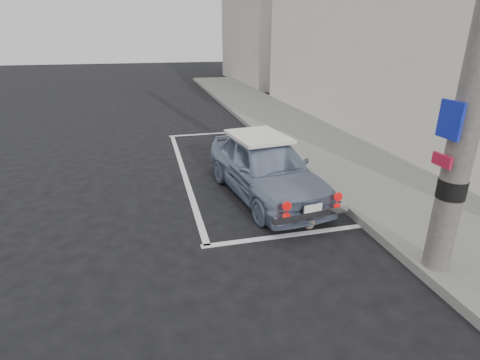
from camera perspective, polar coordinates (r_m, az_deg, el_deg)
name	(u,v)px	position (r m, az deg, el deg)	size (l,w,h in m)	color
ground	(253,225)	(6.64, 2.00, -6.85)	(80.00, 80.00, 0.00)	black
sidewalk	(357,169)	(9.53, 17.39, 1.65)	(2.80, 40.00, 0.15)	slate
shop_building	(435,20)	(12.49, 27.52, 20.81)	(3.50, 18.00, 7.00)	beige
building_far	(263,19)	(26.84, 3.54, 23.27)	(3.50, 10.00, 8.00)	#AEA89E
pline_rear	(290,235)	(6.37, 7.63, -8.31)	(3.00, 0.12, 0.01)	silver
pline_front	(214,133)	(12.69, -3.95, 7.09)	(3.00, 0.12, 0.01)	silver
pline_side	(184,172)	(9.19, -8.59, 1.23)	(0.12, 7.00, 0.01)	silver
retro_coupe	(265,167)	(7.60, 3.89, 2.04)	(1.94, 3.80, 1.24)	slate
cat	(308,222)	(6.59, 10.29, -6.38)	(0.25, 0.45, 0.24)	#716256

